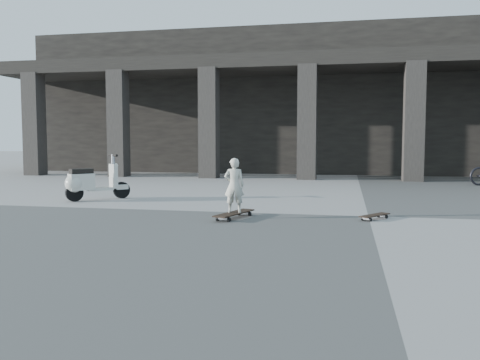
% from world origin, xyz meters
% --- Properties ---
extents(ground, '(90.00, 90.00, 0.00)m').
position_xyz_m(ground, '(0.00, 0.00, 0.00)').
color(ground, '#4A4A48').
rests_on(ground, ground).
extents(colonnade, '(28.00, 8.82, 6.00)m').
position_xyz_m(colonnade, '(-0.00, 13.77, 3.03)').
color(colonnade, black).
rests_on(colonnade, ground).
extents(longboard, '(0.56, 1.11, 0.11)m').
position_xyz_m(longboard, '(-2.36, -0.76, 0.09)').
color(longboard, black).
rests_on(longboard, ground).
extents(skateboard_spare, '(0.57, 0.69, 0.09)m').
position_xyz_m(skateboard_spare, '(0.09, -0.35, 0.07)').
color(skateboard_spare, black).
rests_on(skateboard_spare, ground).
extents(child, '(0.39, 0.29, 0.97)m').
position_xyz_m(child, '(-2.36, -0.76, 0.59)').
color(child, beige).
rests_on(child, longboard).
extents(scooter, '(1.15, 1.20, 1.06)m').
position_xyz_m(scooter, '(-6.25, 1.14, 0.42)').
color(scooter, black).
rests_on(scooter, ground).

